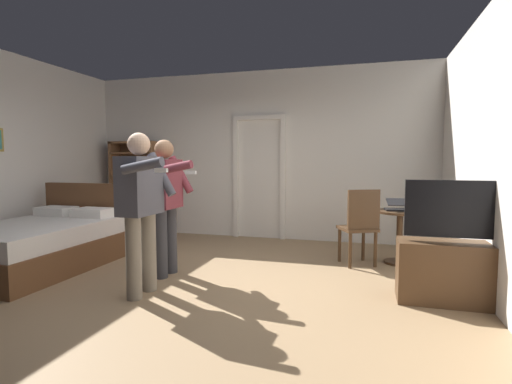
% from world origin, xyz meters
% --- Properties ---
extents(ground_plane, '(6.61, 6.61, 0.00)m').
position_xyz_m(ground_plane, '(0.00, 0.00, 0.00)').
color(ground_plane, '#997A56').
extents(wall_back, '(6.25, 0.12, 2.89)m').
position_xyz_m(wall_back, '(0.00, 2.76, 1.44)').
color(wall_back, silver).
rests_on(wall_back, ground_plane).
extents(wall_right, '(0.12, 5.64, 2.89)m').
position_xyz_m(wall_right, '(3.06, 0.00, 1.44)').
color(wall_right, silver).
rests_on(wall_right, ground_plane).
extents(doorway_frame, '(0.93, 0.08, 2.13)m').
position_xyz_m(doorway_frame, '(0.09, 2.68, 1.22)').
color(doorway_frame, white).
rests_on(doorway_frame, ground_plane).
extents(bed, '(1.41, 2.00, 1.02)m').
position_xyz_m(bed, '(-2.07, 0.10, 0.30)').
color(bed, brown).
rests_on(bed, ground_plane).
extents(bookshelf, '(0.90, 0.32, 1.70)m').
position_xyz_m(bookshelf, '(-2.26, 2.53, 0.92)').
color(bookshelf, brown).
rests_on(bookshelf, ground_plane).
extents(tv_flatscreen, '(1.02, 0.40, 1.17)m').
position_xyz_m(tv_flatscreen, '(2.70, 0.16, 0.36)').
color(tv_flatscreen, '#4C331E').
rests_on(tv_flatscreen, ground_plane).
extents(side_table, '(0.62, 0.62, 0.70)m').
position_xyz_m(side_table, '(2.32, 1.54, 0.47)').
color(side_table, '#4C331E').
rests_on(side_table, ground_plane).
extents(laptop, '(0.36, 0.36, 0.16)m').
position_xyz_m(laptop, '(2.29, 1.50, 0.75)').
color(laptop, black).
rests_on(laptop, side_table).
extents(bottle_on_table, '(0.06, 0.06, 0.28)m').
position_xyz_m(bottle_on_table, '(2.46, 1.46, 0.82)').
color(bottle_on_table, '#352A26').
rests_on(bottle_on_table, side_table).
extents(wooden_chair, '(0.56, 0.56, 0.99)m').
position_xyz_m(wooden_chair, '(1.82, 1.28, 0.54)').
color(wooden_chair, '#4C331E').
rests_on(wooden_chair, ground_plane).
extents(person_blue_shirt, '(0.60, 0.62, 1.62)m').
position_xyz_m(person_blue_shirt, '(-0.26, -0.44, 0.94)').
color(person_blue_shirt, gray).
rests_on(person_blue_shirt, ground_plane).
extents(person_striped_shirt, '(0.65, 0.55, 1.59)m').
position_xyz_m(person_striped_shirt, '(-0.36, 0.23, 0.91)').
color(person_striped_shirt, '#333338').
rests_on(person_striped_shirt, ground_plane).
extents(suitcase_dark, '(0.66, 0.35, 0.38)m').
position_xyz_m(suitcase_dark, '(-1.73, 2.05, 0.19)').
color(suitcase_dark, '#4C1919').
rests_on(suitcase_dark, ground_plane).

